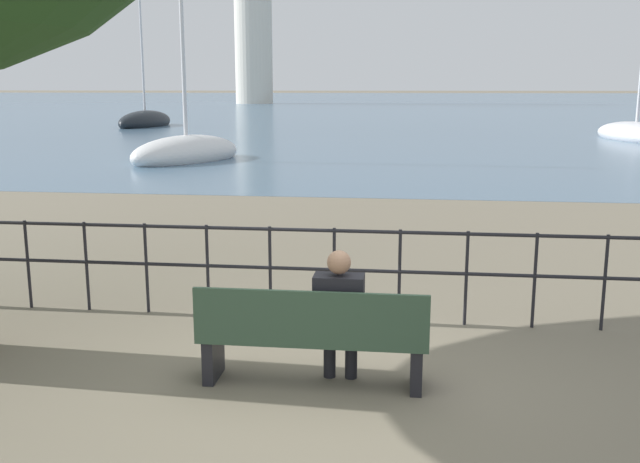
% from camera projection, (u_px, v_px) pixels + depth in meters
% --- Properties ---
extents(ground_plane, '(1000.00, 1000.00, 0.00)m').
position_uv_depth(ground_plane, '(313.00, 383.00, 6.30)').
color(ground_plane, '#7A705B').
extents(harbor_water, '(600.00, 300.00, 0.01)m').
position_uv_depth(harbor_water, '(407.00, 98.00, 162.58)').
color(harbor_water, slate).
rests_on(harbor_water, ground_plane).
extents(park_bench, '(2.00, 0.45, 0.90)m').
position_uv_depth(park_bench, '(312.00, 338.00, 6.15)').
color(park_bench, '#334C38').
rests_on(park_bench, ground_plane).
extents(seated_person_left, '(0.43, 0.35, 1.21)m').
position_uv_depth(seated_person_left, '(339.00, 311.00, 6.16)').
color(seated_person_left, black).
rests_on(seated_person_left, ground_plane).
extents(promenade_railing, '(13.05, 0.04, 1.05)m').
position_uv_depth(promenade_railing, '(334.00, 260.00, 7.88)').
color(promenade_railing, black).
rests_on(promenade_railing, ground_plane).
extents(sailboat_1, '(3.97, 5.46, 7.57)m').
position_uv_depth(sailboat_1, '(187.00, 153.00, 25.15)').
color(sailboat_1, white).
rests_on(sailboat_1, ground_plane).
extents(sailboat_2, '(3.59, 7.05, 10.51)m').
position_uv_depth(sailboat_2, '(636.00, 134.00, 35.30)').
color(sailboat_2, silver).
rests_on(sailboat_2, ground_plane).
extents(sailboat_3, '(2.62, 6.62, 12.49)m').
position_uv_depth(sailboat_3, '(145.00, 121.00, 47.12)').
color(sailboat_3, black).
rests_on(sailboat_3, ground_plane).
extents(harbor_lighthouse, '(5.79, 5.79, 28.54)m').
position_uv_depth(harbor_lighthouse, '(253.00, 16.00, 109.24)').
color(harbor_lighthouse, silver).
rests_on(harbor_lighthouse, ground_plane).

